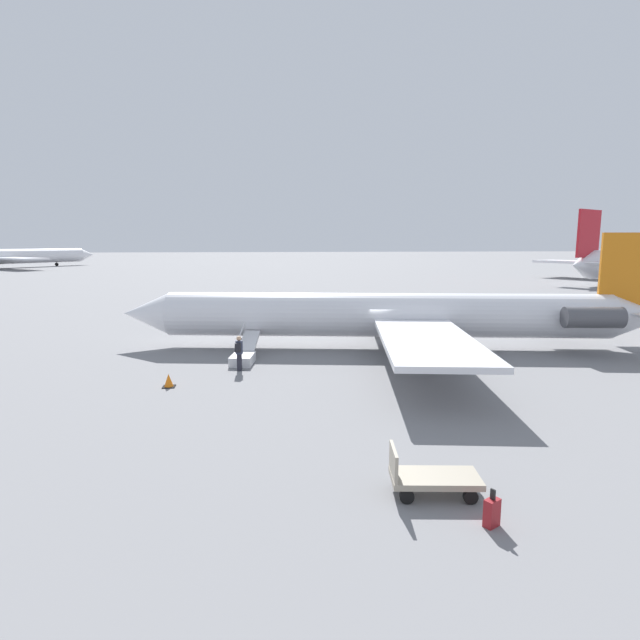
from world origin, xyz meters
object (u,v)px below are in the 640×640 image
airplane_main (403,315)px  airplane_far_center (2,256)px  boarding_stairs (244,355)px  passenger (239,351)px  luggage_cart (430,477)px  suitcase (492,512)px

airplane_main → airplane_far_center: size_ratio=0.82×
boarding_stairs → airplane_far_center: bearing=39.8°
passenger → luggage_cart: 13.97m
passenger → luggage_cart: passenger is taller
airplane_far_center → passenger: size_ratio=22.59×
airplane_far_center → luggage_cart: 137.19m
airplane_main → suitcase: (3.56, 18.60, -1.71)m
boarding_stairs → luggage_cart: size_ratio=1.77×
boarding_stairs → suitcase: size_ratio=4.69×
suitcase → passenger: bearing=-67.8°
passenger → suitcase: passenger is taller
boarding_stairs → passenger: size_ratio=2.37×
airplane_far_center → boarding_stairs: airplane_far_center is taller
airplane_far_center → luggage_cart: bearing=-110.9°
airplane_far_center → suitcase: airplane_far_center is taller
airplane_far_center → suitcase: bearing=-110.9°
luggage_cart → suitcase: size_ratio=2.65×
airplane_main → suitcase: airplane_main is taller
airplane_main → luggage_cart: 17.69m
airplane_far_center → boarding_stairs: bearing=-109.6°
luggage_cart → passenger: bearing=-60.4°
airplane_far_center → luggage_cart: size_ratio=16.83×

